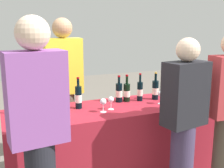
{
  "coord_description": "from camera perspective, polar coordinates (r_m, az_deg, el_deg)",
  "views": [
    {
      "loc": [
        -1.09,
        -2.59,
        1.65
      ],
      "look_at": [
        0.0,
        0.0,
        1.04
      ],
      "focal_mm": 44.51,
      "sensor_mm": 36.0,
      "label": 1
    }
  ],
  "objects": [
    {
      "name": "wine_bottle_3",
      "position": [
        3.13,
        3.05,
        -1.68
      ],
      "size": [
        0.08,
        0.08,
        0.31
      ],
      "color": "black",
      "rests_on": "tasting_table"
    },
    {
      "name": "ice_bucket",
      "position": [
        2.73,
        -12.42,
        -4.34
      ],
      "size": [
        0.23,
        0.23,
        0.18
      ],
      "primitive_type": "cylinder",
      "color": "silver",
      "rests_on": "tasting_table"
    },
    {
      "name": "wine_bottle_0",
      "position": [
        2.77,
        -16.84,
        -3.78
      ],
      "size": [
        0.06,
        0.06,
        0.32
      ],
      "color": "black",
      "rests_on": "tasting_table"
    },
    {
      "name": "guest_0",
      "position": [
        2.01,
        -14.9,
        -9.05
      ],
      "size": [
        0.41,
        0.26,
        1.71
      ],
      "rotation": [
        0.0,
        0.0,
        0.1
      ],
      "color": "black",
      "rests_on": "ground_plane"
    },
    {
      "name": "wine_glass_2",
      "position": [
        2.83,
        -0.22,
        -3.35
      ],
      "size": [
        0.06,
        0.06,
        0.14
      ],
      "color": "silver",
      "rests_on": "tasting_table"
    },
    {
      "name": "wine_bottle_2",
      "position": [
        3.11,
        1.43,
        -1.72
      ],
      "size": [
        0.07,
        0.07,
        0.3
      ],
      "color": "black",
      "rests_on": "tasting_table"
    },
    {
      "name": "wine_bottle_5",
      "position": [
        3.25,
        8.88,
        -1.16
      ],
      "size": [
        0.07,
        0.07,
        0.32
      ],
      "color": "black",
      "rests_on": "tasting_table"
    },
    {
      "name": "wine_bottle_4",
      "position": [
        3.17,
        5.76,
        -1.44
      ],
      "size": [
        0.06,
        0.06,
        0.32
      ],
      "color": "black",
      "rests_on": "tasting_table"
    },
    {
      "name": "wine_glass_3",
      "position": [
        3.07,
        10.0,
        -2.13
      ],
      "size": [
        0.07,
        0.07,
        0.15
      ],
      "color": "silver",
      "rests_on": "tasting_table"
    },
    {
      "name": "tasting_table",
      "position": [
        3.07,
        -0.0,
        -11.88
      ],
      "size": [
        2.19,
        0.71,
        0.79
      ],
      "primitive_type": "cube",
      "color": "maroon",
      "rests_on": "ground_plane"
    },
    {
      "name": "guest_1",
      "position": [
        2.59,
        14.59,
        -6.71
      ],
      "size": [
        0.43,
        0.28,
        1.54
      ],
      "rotation": [
        0.0,
        0.0,
        0.15
      ],
      "color": "#3F3351",
      "rests_on": "ground_plane"
    },
    {
      "name": "wine_bottle_1",
      "position": [
        2.88,
        -6.9,
        -2.67
      ],
      "size": [
        0.07,
        0.07,
        0.33
      ],
      "color": "black",
      "rests_on": "tasting_table"
    },
    {
      "name": "wine_glass_1",
      "position": [
        2.74,
        -1.83,
        -3.8
      ],
      "size": [
        0.07,
        0.07,
        0.14
      ],
      "color": "silver",
      "rests_on": "tasting_table"
    },
    {
      "name": "wine_glass_0",
      "position": [
        2.56,
        -15.39,
        -5.48
      ],
      "size": [
        0.07,
        0.07,
        0.14
      ],
      "color": "silver",
      "rests_on": "tasting_table"
    },
    {
      "name": "server_pouring",
      "position": [
        3.33,
        -9.77,
        -0.39
      ],
      "size": [
        0.43,
        0.25,
        1.73
      ],
      "rotation": [
        0.0,
        0.0,
        3.1
      ],
      "color": "brown",
      "rests_on": "ground_plane"
    }
  ]
}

